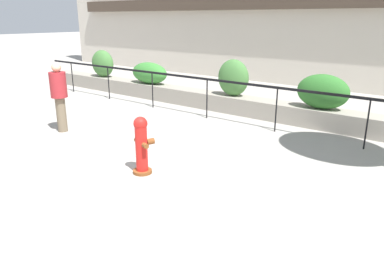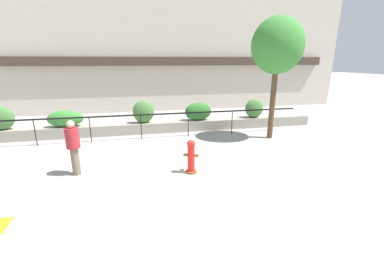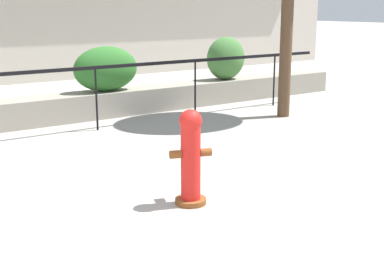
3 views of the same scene
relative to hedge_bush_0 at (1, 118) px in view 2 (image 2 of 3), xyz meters
name	(u,v)px [view 2 (image 2 of 3)]	position (x,y,z in m)	size (l,w,h in m)	color
ground_plane	(147,191)	(5.93, -6.00, -1.02)	(120.00, 120.00, 0.00)	#9E9991
building_facade	(135,51)	(5.93, 5.98, 2.96)	(30.00, 1.36, 8.00)	beige
planter_wall_low	(141,128)	(5.93, 0.00, -0.77)	(18.00, 0.70, 0.50)	gray
fence_railing_segment	(141,117)	(5.93, -1.10, -0.01)	(15.00, 0.05, 1.15)	black
hedge_bush_0	(1,118)	(0.00, 0.00, 0.00)	(1.08, 0.62, 1.05)	#427538
hedge_bush_1	(65,119)	(2.58, 0.00, -0.15)	(1.56, 0.70, 0.75)	#387F33
hedge_bush_2	(143,112)	(6.09, 0.00, 0.02)	(1.01, 0.59, 1.09)	#427538
hedge_bush_3	(198,111)	(8.81, 0.00, -0.08)	(1.36, 0.70, 0.89)	#2D6B28
hedge_bush_4	(254,108)	(11.86, 0.00, -0.03)	(0.99, 0.65, 0.98)	#427538
fire_hydrant	(191,156)	(7.35, -5.06, -0.47)	(0.47, 0.48, 1.08)	brown
street_tree	(278,47)	(11.69, -2.10, 2.95)	(2.22, 2.00, 5.18)	brown
pedestrian	(73,144)	(3.84, -4.43, -0.04)	(0.55, 0.55, 1.73)	brown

